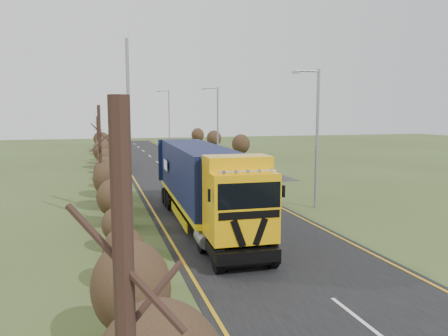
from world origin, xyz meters
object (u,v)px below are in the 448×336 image
lorry (202,180)px  car_blue_sedan (234,158)px  car_red_hatchback (257,169)px  streetlight_near (316,133)px  speed_sign (240,161)px

lorry → car_blue_sedan: (9.70, 25.23, -1.60)m
car_red_hatchback → streetlight_near: bearing=93.6°
streetlight_near → speed_sign: 10.15m
lorry → streetlight_near: bearing=18.5°
car_red_hatchback → streetlight_near: streetlight_near is taller
streetlight_near → car_blue_sedan: bearing=84.1°
lorry → speed_sign: bearing=65.6°
car_red_hatchback → speed_sign: speed_sign is taller
car_blue_sedan → speed_sign: 13.95m
speed_sign → car_red_hatchback: bearing=49.3°
streetlight_near → speed_sign: bearing=98.3°
car_blue_sedan → streetlight_near: streetlight_near is taller
streetlight_near → speed_sign: streetlight_near is taller
lorry → streetlight_near: streetlight_near is taller
lorry → streetlight_near: (7.32, 2.15, 2.15)m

